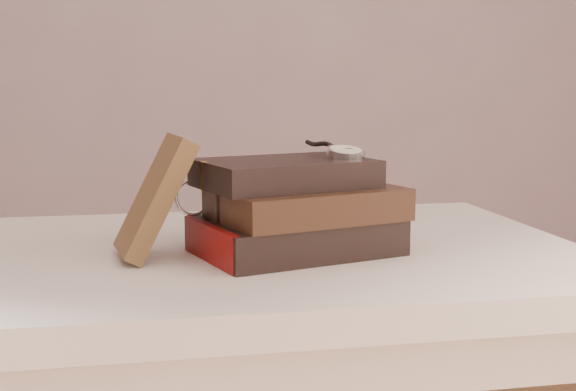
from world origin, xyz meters
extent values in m
cube|color=silver|center=(0.00, 0.35, 0.73)|extent=(1.00, 0.60, 0.04)
cube|color=white|center=(0.00, 0.35, 0.67)|extent=(0.88, 0.49, 0.08)
cube|color=black|center=(0.11, 0.30, 0.77)|extent=(0.28, 0.23, 0.05)
cube|color=beige|center=(0.12, 0.31, 0.77)|extent=(0.27, 0.21, 0.04)
cube|color=gold|center=(-0.01, 0.30, 0.77)|extent=(0.01, 0.01, 0.05)
cube|color=#6B0A09|center=(0.00, 0.27, 0.77)|extent=(0.05, 0.15, 0.05)
cube|color=black|center=(0.13, 0.30, 0.82)|extent=(0.26, 0.21, 0.04)
cube|color=beige|center=(0.13, 0.30, 0.82)|extent=(0.25, 0.20, 0.03)
cube|color=gold|center=(0.01, 0.29, 0.82)|extent=(0.01, 0.01, 0.04)
cube|color=black|center=(0.10, 0.31, 0.85)|extent=(0.24, 0.20, 0.04)
cube|color=beige|center=(0.10, 0.31, 0.85)|extent=(0.23, 0.19, 0.03)
cube|color=gold|center=(0.00, 0.30, 0.85)|extent=(0.01, 0.01, 0.04)
cube|color=#402D18|center=(-0.07, 0.31, 0.83)|extent=(0.11, 0.11, 0.15)
cylinder|color=silver|center=(0.18, 0.31, 0.88)|extent=(0.06, 0.06, 0.02)
cylinder|color=white|center=(0.18, 0.31, 0.88)|extent=(0.05, 0.05, 0.01)
torus|color=silver|center=(0.18, 0.31, 0.88)|extent=(0.06, 0.06, 0.01)
cylinder|color=silver|center=(0.17, 0.34, 0.88)|extent=(0.01, 0.01, 0.01)
cube|color=black|center=(0.18, 0.31, 0.88)|extent=(0.01, 0.01, 0.00)
cube|color=black|center=(0.18, 0.31, 0.88)|extent=(0.01, 0.00, 0.00)
sphere|color=black|center=(0.17, 0.34, 0.88)|extent=(0.01, 0.01, 0.01)
sphere|color=black|center=(0.17, 0.35, 0.88)|extent=(0.01, 0.01, 0.01)
sphere|color=black|center=(0.17, 0.36, 0.88)|extent=(0.01, 0.01, 0.01)
sphere|color=black|center=(0.17, 0.37, 0.89)|extent=(0.01, 0.01, 0.01)
sphere|color=black|center=(0.17, 0.38, 0.88)|extent=(0.01, 0.01, 0.01)
sphere|color=black|center=(0.16, 0.39, 0.88)|extent=(0.01, 0.01, 0.01)
sphere|color=black|center=(0.16, 0.40, 0.88)|extent=(0.01, 0.01, 0.01)
sphere|color=black|center=(0.16, 0.40, 0.88)|extent=(0.01, 0.01, 0.01)
sphere|color=black|center=(0.16, 0.41, 0.88)|extent=(0.01, 0.01, 0.01)
sphere|color=black|center=(0.16, 0.42, 0.88)|extent=(0.01, 0.01, 0.01)
sphere|color=black|center=(0.16, 0.43, 0.88)|extent=(0.01, 0.01, 0.01)
torus|color=silver|center=(-0.02, 0.35, 0.82)|extent=(0.05, 0.03, 0.05)
torus|color=silver|center=(0.03, 0.36, 0.82)|extent=(0.05, 0.03, 0.05)
cylinder|color=silver|center=(0.01, 0.35, 0.82)|extent=(0.01, 0.01, 0.00)
cylinder|color=silver|center=(-0.05, 0.39, 0.81)|extent=(0.03, 0.11, 0.03)
cylinder|color=silver|center=(0.04, 0.42, 0.81)|extent=(0.03, 0.11, 0.03)
camera|label=1|loc=(-0.09, -0.67, 0.97)|focal=49.11mm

